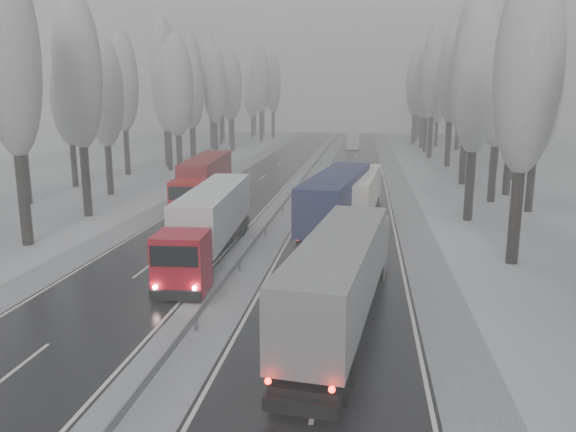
% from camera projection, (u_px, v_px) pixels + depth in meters
% --- Properties ---
extents(ground, '(260.00, 260.00, 0.00)m').
position_uv_depth(ground, '(161.00, 380.00, 18.85)').
color(ground, silver).
rests_on(ground, ground).
extents(carriageway_right, '(7.50, 200.00, 0.03)m').
position_uv_depth(carriageway_right, '(348.00, 209.00, 47.21)').
color(carriageway_right, black).
rests_on(carriageway_right, ground).
extents(carriageway_left, '(7.50, 200.00, 0.03)m').
position_uv_depth(carriageway_left, '(226.00, 206.00, 48.61)').
color(carriageway_left, black).
rests_on(carriageway_left, ground).
extents(median_slush, '(3.00, 200.00, 0.04)m').
position_uv_depth(median_slush, '(286.00, 207.00, 47.91)').
color(median_slush, '#AAACB2').
rests_on(median_slush, ground).
extents(shoulder_right, '(2.40, 200.00, 0.04)m').
position_uv_depth(shoulder_right, '(408.00, 211.00, 46.55)').
color(shoulder_right, '#AAACB2').
rests_on(shoulder_right, ground).
extents(shoulder_left, '(2.40, 200.00, 0.04)m').
position_uv_depth(shoulder_left, '(171.00, 204.00, 49.27)').
color(shoulder_left, '#AAACB2').
rests_on(shoulder_left, ground).
extents(median_guardrail, '(0.12, 200.00, 0.76)m').
position_uv_depth(median_guardrail, '(286.00, 201.00, 47.77)').
color(median_guardrail, slate).
rests_on(median_guardrail, ground).
extents(tree_16, '(3.60, 3.60, 16.53)m').
position_uv_depth(tree_16, '(528.00, 70.00, 29.79)').
color(tree_16, black).
rests_on(tree_16, ground).
extents(tree_18, '(3.60, 3.60, 16.58)m').
position_uv_depth(tree_18, '(477.00, 77.00, 40.86)').
color(tree_18, black).
rests_on(tree_18, ground).
extents(tree_19, '(3.60, 3.60, 14.57)m').
position_uv_depth(tree_19, '(539.00, 95.00, 44.26)').
color(tree_19, black).
rests_on(tree_19, ground).
extents(tree_20, '(3.60, 3.60, 15.71)m').
position_uv_depth(tree_20, '(499.00, 86.00, 48.40)').
color(tree_20, black).
rests_on(tree_20, ground).
extents(tree_21, '(3.60, 3.60, 18.62)m').
position_uv_depth(tree_21, '(516.00, 66.00, 51.59)').
color(tree_21, black).
rests_on(tree_21, ground).
extents(tree_22, '(3.60, 3.60, 15.86)m').
position_uv_depth(tree_22, '(468.00, 87.00, 58.60)').
color(tree_22, black).
rests_on(tree_22, ground).
extents(tree_23, '(3.60, 3.60, 13.55)m').
position_uv_depth(tree_23, '(519.00, 101.00, 61.95)').
color(tree_23, black).
rests_on(tree_23, ground).
extents(tree_24, '(3.60, 3.60, 20.49)m').
position_uv_depth(tree_24, '(469.00, 61.00, 63.12)').
color(tree_24, black).
rests_on(tree_24, ground).
extents(tree_25, '(3.60, 3.60, 19.44)m').
position_uv_depth(tree_25, '(523.00, 68.00, 66.21)').
color(tree_25, black).
rests_on(tree_25, ground).
extents(tree_26, '(3.60, 3.60, 18.78)m').
position_uv_depth(tree_26, '(452.00, 74.00, 73.32)').
color(tree_26, black).
rests_on(tree_26, ground).
extents(tree_27, '(3.60, 3.60, 17.62)m').
position_uv_depth(tree_27, '(502.00, 81.00, 76.39)').
color(tree_27, black).
rests_on(tree_27, ground).
extents(tree_28, '(3.60, 3.60, 19.62)m').
position_uv_depth(tree_28, '(433.00, 73.00, 83.72)').
color(tree_28, black).
rests_on(tree_28, ground).
extents(tree_29, '(3.60, 3.60, 18.11)m').
position_uv_depth(tree_29, '(479.00, 81.00, 86.81)').
color(tree_29, black).
rests_on(tree_29, ground).
extents(tree_30, '(3.60, 3.60, 17.86)m').
position_uv_depth(tree_30, '(428.00, 83.00, 93.36)').
color(tree_30, black).
rests_on(tree_30, ground).
extents(tree_31, '(3.60, 3.60, 18.58)m').
position_uv_depth(tree_31, '(461.00, 80.00, 96.35)').
color(tree_31, black).
rests_on(tree_31, ground).
extents(tree_32, '(3.60, 3.60, 17.33)m').
position_uv_depth(tree_32, '(424.00, 85.00, 100.70)').
color(tree_32, black).
rests_on(tree_32, ground).
extents(tree_33, '(3.60, 3.60, 14.33)m').
position_uv_depth(tree_33, '(438.00, 96.00, 104.56)').
color(tree_33, black).
rests_on(tree_33, ground).
extents(tree_34, '(3.60, 3.60, 17.63)m').
position_uv_depth(tree_34, '(415.00, 85.00, 107.66)').
color(tree_34, black).
rests_on(tree_34, ground).
extents(tree_35, '(3.60, 3.60, 18.25)m').
position_uv_depth(tree_35, '(462.00, 83.00, 110.22)').
color(tree_35, black).
rests_on(tree_35, ground).
extents(tree_36, '(3.60, 3.60, 20.23)m').
position_uv_depth(tree_36, '(418.00, 78.00, 116.68)').
color(tree_36, black).
rests_on(tree_36, ground).
extents(tree_37, '(3.60, 3.60, 16.37)m').
position_uv_depth(tree_37, '(449.00, 90.00, 120.13)').
color(tree_37, black).
rests_on(tree_37, ground).
extents(tree_38, '(3.60, 3.60, 17.97)m').
position_uv_depth(tree_38, '(421.00, 86.00, 126.98)').
color(tree_38, black).
rests_on(tree_38, ground).
extents(tree_39, '(3.60, 3.60, 16.19)m').
position_uv_depth(tree_39, '(432.00, 91.00, 130.72)').
color(tree_39, black).
rests_on(tree_39, ground).
extents(tree_56, '(3.60, 3.60, 18.12)m').
position_uv_depth(tree_56, '(10.00, 56.00, 33.58)').
color(tree_56, black).
rests_on(tree_56, ground).
extents(tree_58, '(3.60, 3.60, 17.21)m').
position_uv_depth(tree_58, '(78.00, 72.00, 42.34)').
color(tree_58, black).
rests_on(tree_58, ground).
extents(tree_59, '(3.60, 3.60, 18.41)m').
position_uv_depth(tree_59, '(15.00, 65.00, 47.08)').
color(tree_59, black).
rests_on(tree_59, ground).
extents(tree_60, '(3.60, 3.60, 14.84)m').
position_uv_depth(tree_60, '(104.00, 93.00, 52.34)').
color(tree_60, black).
rests_on(tree_60, ground).
extents(tree_61, '(3.60, 3.60, 13.95)m').
position_uv_depth(tree_61, '(69.00, 99.00, 57.11)').
color(tree_61, black).
rests_on(tree_61, ground).
extents(tree_62, '(3.60, 3.60, 16.04)m').
position_uv_depth(tree_62, '(177.00, 86.00, 60.90)').
color(tree_62, black).
rests_on(tree_62, ground).
extents(tree_63, '(3.60, 3.60, 16.88)m').
position_uv_depth(tree_63, '(123.00, 82.00, 65.72)').
color(tree_63, black).
rests_on(tree_63, ground).
extents(tree_64, '(3.60, 3.60, 15.42)m').
position_uv_depth(tree_64, '(167.00, 91.00, 70.27)').
color(tree_64, black).
rests_on(tree_64, ground).
extents(tree_65, '(3.60, 3.60, 19.48)m').
position_uv_depth(tree_65, '(164.00, 71.00, 73.84)').
color(tree_65, black).
rests_on(tree_65, ground).
extents(tree_66, '(3.60, 3.60, 15.23)m').
position_uv_depth(tree_66, '(191.00, 92.00, 79.61)').
color(tree_66, black).
rests_on(tree_66, ground).
extents(tree_67, '(3.60, 3.60, 17.09)m').
position_uv_depth(tree_67, '(190.00, 84.00, 83.42)').
color(tree_67, black).
rests_on(tree_67, ground).
extents(tree_68, '(3.60, 3.60, 16.65)m').
position_uv_depth(tree_68, '(215.00, 87.00, 85.76)').
color(tree_68, black).
rests_on(tree_68, ground).
extents(tree_69, '(3.60, 3.60, 19.35)m').
position_uv_depth(tree_69, '(191.00, 76.00, 89.92)').
color(tree_69, black).
rests_on(tree_69, ground).
extents(tree_70, '(3.60, 3.60, 17.09)m').
position_uv_depth(tree_70, '(232.00, 86.00, 95.43)').
color(tree_70, black).
rests_on(tree_70, ground).
extents(tree_71, '(3.60, 3.60, 19.61)m').
position_uv_depth(tree_71, '(210.00, 77.00, 99.60)').
color(tree_71, black).
rests_on(tree_71, ground).
extents(tree_72, '(3.60, 3.60, 15.11)m').
position_uv_depth(tree_72, '(230.00, 94.00, 105.09)').
color(tree_72, black).
rests_on(tree_72, ground).
extents(tree_73, '(3.60, 3.60, 17.22)m').
position_uv_depth(tree_73, '(220.00, 87.00, 109.07)').
color(tree_73, black).
rests_on(tree_73, ground).
extents(tree_74, '(3.60, 3.60, 19.68)m').
position_uv_depth(tree_74, '(260.00, 79.00, 114.42)').
color(tree_74, black).
rests_on(tree_74, ground).
extents(tree_75, '(3.60, 3.60, 18.60)m').
position_uv_depth(tree_75, '(222.00, 83.00, 119.66)').
color(tree_75, black).
rests_on(tree_75, ground).
extents(tree_76, '(3.60, 3.60, 18.55)m').
position_uv_depth(tree_76, '(273.00, 84.00, 123.53)').
color(tree_76, black).
rests_on(tree_76, ground).
extents(tree_77, '(3.60, 3.60, 14.32)m').
position_uv_depth(tree_77, '(252.00, 96.00, 128.72)').
color(tree_77, black).
rests_on(tree_77, ground).
extents(tree_78, '(3.60, 3.60, 19.55)m').
position_uv_depth(tree_78, '(263.00, 82.00, 130.25)').
color(tree_78, black).
rests_on(tree_78, ground).
extents(tree_79, '(3.60, 3.60, 17.07)m').
position_uv_depth(tree_79, '(254.00, 89.00, 134.83)').
color(tree_79, black).
rests_on(tree_79, ground).
extents(truck_grey_tarp, '(4.26, 15.77, 4.01)m').
position_uv_depth(truck_grey_tarp, '(343.00, 270.00, 22.97)').
color(truck_grey_tarp, '#535359').
rests_on(truck_grey_tarp, ground).
extents(truck_blue_box, '(4.73, 16.79, 4.27)m').
position_uv_depth(truck_blue_box, '(339.00, 198.00, 38.60)').
color(truck_blue_box, navy).
rests_on(truck_blue_box, ground).
extents(truck_cream_box, '(3.56, 14.99, 3.81)m').
position_uv_depth(truck_cream_box, '(360.00, 192.00, 42.30)').
color(truck_cream_box, '#9D968B').
rests_on(truck_cream_box, ground).
extents(box_truck_distant, '(2.31, 7.07, 2.62)m').
position_uv_depth(box_truck_distant, '(353.00, 141.00, 100.80)').
color(box_truck_distant, '#ABADB2').
rests_on(box_truck_distant, ground).
extents(truck_red_white, '(3.32, 15.45, 3.94)m').
position_uv_depth(truck_red_white, '(211.00, 218.00, 33.01)').
color(truck_red_white, '#A80917').
rests_on(truck_red_white, ground).
extents(truck_red_red, '(3.82, 15.84, 4.03)m').
position_uv_depth(truck_red_red, '(205.00, 178.00, 49.06)').
color(truck_red_red, '#B70A0B').
rests_on(truck_red_red, ground).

